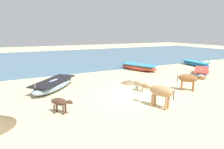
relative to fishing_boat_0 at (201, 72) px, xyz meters
name	(u,v)px	position (x,y,z in m)	size (l,w,h in m)	color
ground	(136,95)	(-7.23, -1.74, -0.27)	(80.00, 80.00, 0.00)	beige
sea_water	(63,58)	(-7.23, 14.88, -0.23)	(60.00, 20.00, 0.08)	slate
fishing_boat_0	(201,72)	(0.00, 0.00, 0.00)	(3.23, 2.77, 0.69)	#8CA5B7
fishing_boat_3	(54,85)	(-10.87, 1.28, 0.04)	(3.30, 3.46, 0.77)	#8CA5B7
fishing_boat_4	(196,63)	(3.11, 3.13, -0.02)	(1.21, 3.30, 0.65)	#1E669E
fishing_boat_5	(139,67)	(-3.16, 3.84, 0.03)	(2.38, 3.66, 0.74)	#B74733
cow_adult_brown	(189,79)	(-4.07, -2.36, 0.42)	(1.18, 1.25, 0.96)	brown
calf_near_dark	(60,103)	(-11.26, -2.25, 0.21)	(0.82, 0.86, 0.66)	#4C3323
calf_far_dun	(140,84)	(-6.60, -1.21, 0.16)	(0.47, 0.89, 0.59)	tan
cow_second_adult_tan	(160,91)	(-7.22, -3.55, 0.46)	(0.85, 1.52, 1.01)	tan
debris_pile_0	(129,81)	(-6.20, 0.54, -0.15)	(1.13, 1.13, 0.23)	#7A6647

